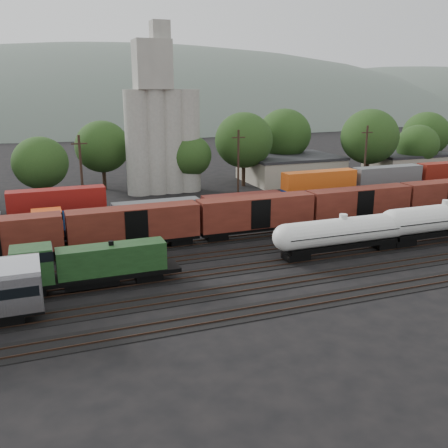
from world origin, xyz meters
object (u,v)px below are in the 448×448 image
object	(u,v)px
green_locomotive	(80,265)
grain_silo	(162,129)
orange_locomotive	(85,224)
tank_car_a	(342,233)

from	to	relation	value
green_locomotive	grain_silo	world-z (taller)	grain_silo
orange_locomotive	grain_silo	xyz separation A→B (m)	(16.38, 26.00, 8.83)
green_locomotive	orange_locomotive	world-z (taller)	green_locomotive
green_locomotive	tank_car_a	distance (m)	28.51
grain_silo	orange_locomotive	bearing A→B (deg)	-122.21
tank_car_a	green_locomotive	bearing A→B (deg)	-180.00
tank_car_a	orange_locomotive	size ratio (longest dim) A/B	1.02
tank_car_a	orange_locomotive	distance (m)	30.54
orange_locomotive	grain_silo	size ratio (longest dim) A/B	0.58
tank_car_a	grain_silo	world-z (taller)	grain_silo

